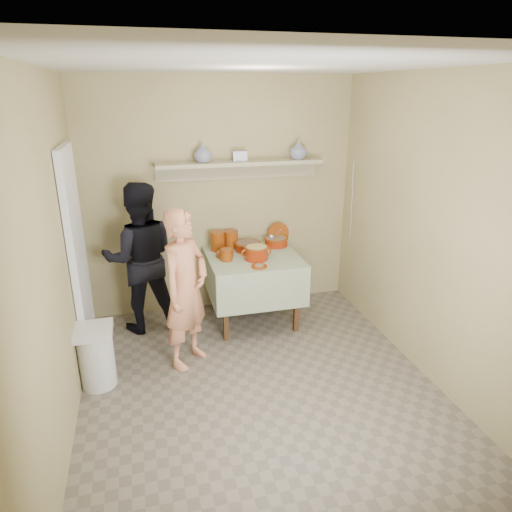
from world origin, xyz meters
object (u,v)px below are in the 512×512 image
object	(u,v)px
trash_bin	(96,356)
person_cook	(186,289)
person_helper	(141,258)
cazuela_rice	(256,252)
serving_table	(253,266)

from	to	relation	value
trash_bin	person_cook	bearing A→B (deg)	11.99
person_helper	cazuela_rice	size ratio (longest dim) A/B	4.82
person_cook	serving_table	world-z (taller)	person_cook
person_helper	serving_table	xyz separation A→B (m)	(1.17, -0.11, -0.15)
serving_table	cazuela_rice	world-z (taller)	cazuela_rice
person_helper	trash_bin	xyz separation A→B (m)	(-0.43, -0.97, -0.51)
person_cook	serving_table	distance (m)	1.05
serving_table	trash_bin	xyz separation A→B (m)	(-1.60, -0.85, -0.36)
serving_table	trash_bin	world-z (taller)	serving_table
person_helper	cazuela_rice	world-z (taller)	person_helper
person_cook	cazuela_rice	size ratio (longest dim) A/B	4.52
person_helper	cazuela_rice	bearing A→B (deg)	167.52
person_helper	person_cook	bearing A→B (deg)	114.72
person_helper	trash_bin	distance (m)	1.18
person_helper	serving_table	bearing A→B (deg)	173.67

